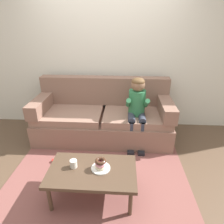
{
  "coord_description": "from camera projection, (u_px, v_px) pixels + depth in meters",
  "views": [
    {
      "loc": [
        0.3,
        -2.12,
        1.85
      ],
      "look_at": [
        0.14,
        0.45,
        0.65
      ],
      "focal_mm": 31.13,
      "sensor_mm": 36.0,
      "label": 1
    }
  ],
  "objects": [
    {
      "name": "ground",
      "position": [
        100.0,
        167.0,
        2.72
      ],
      "size": [
        10.0,
        10.0,
        0.0
      ],
      "primitive_type": "plane",
      "color": "brown"
    },
    {
      "name": "wall_back",
      "position": [
        107.0,
        50.0,
        3.4
      ],
      "size": [
        8.0,
        0.1,
        2.8
      ],
      "primitive_type": "cube",
      "color": "silver",
      "rests_on": "ground"
    },
    {
      "name": "area_rug",
      "position": [
        98.0,
        180.0,
        2.49
      ],
      "size": [
        2.3,
        1.79,
        0.01
      ],
      "primitive_type": "cube",
      "color": "brown",
      "rests_on": "ground"
    },
    {
      "name": "couch",
      "position": [
        103.0,
        118.0,
        3.35
      ],
      "size": [
        2.24,
        0.9,
        0.99
      ],
      "color": "#846051",
      "rests_on": "ground"
    },
    {
      "name": "coffee_table",
      "position": [
        92.0,
        173.0,
        2.13
      ],
      "size": [
        0.96,
        0.57,
        0.39
      ],
      "color": "#4C3828",
      "rests_on": "ground"
    },
    {
      "name": "person_child",
      "position": [
        137.0,
        106.0,
        2.99
      ],
      "size": [
        0.34,
        0.58,
        1.1
      ],
      "color": "#337A4C",
      "rests_on": "ground"
    },
    {
      "name": "plate",
      "position": [
        101.0,
        168.0,
        2.13
      ],
      "size": [
        0.21,
        0.21,
        0.01
      ],
      "primitive_type": "cylinder",
      "color": "white",
      "rests_on": "coffee_table"
    },
    {
      "name": "donut",
      "position": [
        101.0,
        166.0,
        2.12
      ],
      "size": [
        0.14,
        0.14,
        0.04
      ],
      "primitive_type": "torus",
      "rotation": [
        0.0,
        0.0,
        1.37
      ],
      "color": "beige",
      "rests_on": "plate"
    },
    {
      "name": "donut_second",
      "position": [
        101.0,
        164.0,
        2.1
      ],
      "size": [
        0.15,
        0.15,
        0.04
      ],
      "primitive_type": "torus",
      "rotation": [
        0.0,
        0.0,
        1.23
      ],
      "color": "pink",
      "rests_on": "donut"
    },
    {
      "name": "donut_third",
      "position": [
        101.0,
        161.0,
        2.09
      ],
      "size": [
        0.14,
        0.14,
        0.04
      ],
      "primitive_type": "torus",
      "rotation": [
        0.0,
        0.0,
        1.71
      ],
      "color": "#422619",
      "rests_on": "donut_second"
    },
    {
      "name": "mug",
      "position": [
        74.0,
        164.0,
        2.14
      ],
      "size": [
        0.08,
        0.08,
        0.09
      ],
      "primitive_type": "cylinder",
      "color": "silver",
      "rests_on": "coffee_table"
    },
    {
      "name": "toy_controller",
      "position": [
        60.0,
        161.0,
        2.8
      ],
      "size": [
        0.23,
        0.09,
        0.05
      ],
      "rotation": [
        0.0,
        0.0,
        -0.04
      ],
      "color": "red",
      "rests_on": "ground"
    }
  ]
}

